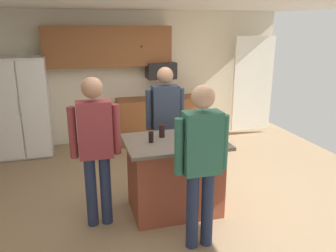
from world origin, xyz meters
The scene contains 19 objects.
floor centered at (0.00, 0.00, 0.00)m, with size 7.04×7.04×0.00m, color #937A5B.
ceiling centered at (0.00, 0.00, 2.60)m, with size 7.04×7.04×0.00m, color white.
back_wall centered at (0.00, 2.80, 1.30)m, with size 6.40×0.10×2.60m, color beige.
french_door_window_panel centered at (2.60, 2.40, 1.10)m, with size 0.90×0.06×2.00m, color white.
cabinet_run_upper centered at (-0.40, 2.60, 1.93)m, with size 2.40×0.38×0.75m.
cabinet_run_lower centered at (0.60, 2.48, 0.45)m, with size 1.80×0.63×0.90m.
refrigerator centered at (-2.00, 2.38, 0.89)m, with size 0.90×0.76×1.79m.
microwave_over_range centered at (0.60, 2.50, 1.45)m, with size 0.56×0.40×0.32m, color black.
kitchen_island centered at (0.06, -0.28, 0.48)m, with size 1.22×0.90×0.95m.
person_guest_by_door centered at (-0.90, -0.36, 1.04)m, with size 0.57×0.23×1.78m.
person_guest_right centered at (0.15, 0.51, 1.02)m, with size 0.57×0.23×1.76m.
person_guest_left centered at (0.10, -1.08, 1.03)m, with size 0.57×0.23×1.77m.
glass_short_whisky centered at (0.32, -0.13, 1.02)m, with size 0.07×0.07×0.12m.
glass_dark_ale centered at (-0.24, -0.28, 1.02)m, with size 0.06×0.06×0.13m.
glass_pilsner centered at (0.16, -0.24, 1.02)m, with size 0.07×0.07×0.13m.
mug_ceramic_white centered at (0.42, -0.34, 1.01)m, with size 0.12×0.08×0.10m.
glass_stout_tall centered at (0.49, -0.46, 1.01)m, with size 0.08×0.08×0.12m.
mug_blue_stoneware centered at (0.47, -0.09, 1.00)m, with size 0.13×0.08×0.10m.
tumbler_amber centered at (-0.06, -0.12, 1.03)m, with size 0.07×0.07×0.16m.
Camera 1 is at (-1.09, -4.10, 2.32)m, focal length 36.55 mm.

